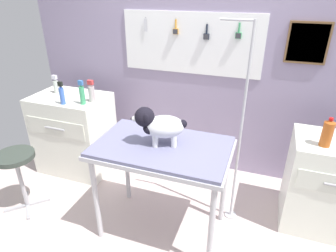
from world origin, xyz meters
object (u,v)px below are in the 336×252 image
grooming_arm (239,139)px  soda_bottle (327,133)px  dog (158,125)px  stool (16,164)px  counter_left (75,133)px  conditioner_bottle (62,95)px  grooming_table (162,154)px  cabinet_right (328,185)px

grooming_arm → soda_bottle: size_ratio=7.42×
dog → soda_bottle: bearing=19.2°
grooming_arm → stool: 2.03m
counter_left → conditioner_bottle: 0.60m
grooming_table → grooming_arm: 0.66m
grooming_table → dog: bearing=163.1°
grooming_table → soda_bottle: 1.29m
grooming_arm → dog: (-0.58, -0.35, 0.20)m
counter_left → soda_bottle: soda_bottle is taller
grooming_table → conditioner_bottle: conditioner_bottle is taller
grooming_table → soda_bottle: bearing=20.0°
grooming_arm → cabinet_right: bearing=13.3°
grooming_arm → counter_left: bearing=173.3°
conditioner_bottle → counter_left: bearing=114.6°
grooming_arm → dog: grooming_arm is taller
grooming_arm → cabinet_right: (0.78, 0.18, -0.41)m
grooming_arm → counter_left: grooming_arm is taller
grooming_table → counter_left: (-1.30, 0.57, -0.33)m
counter_left → soda_bottle: bearing=-3.1°
stool → soda_bottle: 2.69m
dog → grooming_arm: bearing=30.7°
dog → stool: size_ratio=0.68×
grooming_arm → cabinet_right: grooming_arm is taller
counter_left → stool: (-0.07, -0.77, 0.05)m
dog → grooming_table: bearing=-16.9°
stool → grooming_table: bearing=8.1°
grooming_table → dog: (-0.03, 0.01, 0.25)m
dog → counter_left: (-1.27, 0.56, -0.58)m
grooming_arm → stool: grooming_arm is taller
grooming_arm → conditioner_bottle: bearing=179.6°
counter_left → cabinet_right: counter_left is taller
grooming_table → cabinet_right: 1.48m
conditioner_bottle → soda_bottle: 2.40m
conditioner_bottle → soda_bottle: bearing=1.7°
stool → conditioner_bottle: 0.78m
conditioner_bottle → grooming_table: bearing=-17.0°
grooming_arm → counter_left: size_ratio=1.96×
counter_left → cabinet_right: bearing=-0.7°
counter_left → conditioner_bottle: conditioner_bottle is taller
grooming_table → soda_bottle: (1.20, 0.44, 0.18)m
dog → stool: dog is taller
grooming_arm → grooming_table: bearing=-147.2°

